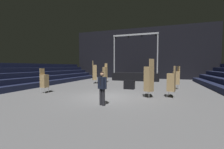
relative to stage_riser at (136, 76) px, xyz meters
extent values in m
cube|color=slate|center=(0.00, -11.43, -0.70)|extent=(22.00, 30.00, 0.10)
cube|color=black|center=(0.00, 3.57, 3.35)|extent=(22.00, 0.30, 8.00)
cube|color=#191E38|center=(-7.62, -10.43, -0.43)|extent=(0.75, 24.00, 0.45)
cube|color=#191E38|center=(-8.38, -10.43, 0.02)|extent=(0.75, 24.00, 0.45)
cube|color=#191E38|center=(-9.12, -10.43, 0.47)|extent=(0.75, 24.00, 0.45)
cube|color=#191E38|center=(-9.88, -10.43, 0.92)|extent=(0.75, 24.00, 0.45)
cube|color=#191E38|center=(-10.62, -10.43, 1.37)|extent=(0.75, 24.00, 0.45)
cube|color=black|center=(0.00, 0.03, -0.13)|extent=(6.15, 2.63, 1.05)
cylinder|color=#9EA0A8|center=(-2.82, -1.03, 2.89)|extent=(0.16, 0.16, 4.97)
cylinder|color=#9EA0A8|center=(2.82, -1.03, 2.89)|extent=(0.16, 0.16, 4.97)
cube|color=#9EA0A8|center=(0.00, -1.03, 5.37)|extent=(5.85, 0.20, 0.20)
cylinder|color=black|center=(-2.57, -1.03, 5.15)|extent=(0.18, 0.18, 0.22)
cylinder|color=black|center=(-0.86, -1.03, 5.15)|extent=(0.18, 0.18, 0.22)
cylinder|color=black|center=(0.86, -1.03, 5.15)|extent=(0.18, 0.18, 0.22)
cylinder|color=black|center=(2.57, -1.03, 5.15)|extent=(0.18, 0.18, 0.22)
cylinder|color=black|center=(0.63, -13.54, -0.24)|extent=(0.15, 0.15, 0.83)
cylinder|color=black|center=(0.47, -13.47, -0.24)|extent=(0.15, 0.15, 0.83)
cube|color=silver|center=(0.53, -13.56, 0.47)|extent=(0.20, 0.16, 0.59)
cube|color=black|center=(0.55, -13.51, 0.47)|extent=(0.46, 0.37, 0.59)
cube|color=black|center=(0.51, -13.61, 0.54)|extent=(0.06, 0.03, 0.38)
cylinder|color=black|center=(0.77, -13.60, 0.49)|extent=(0.13, 0.13, 0.54)
cylinder|color=black|center=(0.34, -13.41, 0.49)|extent=(0.13, 0.13, 0.54)
sphere|color=tan|center=(0.55, -13.51, 0.91)|extent=(0.19, 0.19, 0.19)
sphere|color=black|center=(0.55, -13.51, 0.96)|extent=(0.16, 0.16, 0.16)
cylinder|color=#B2B5BA|center=(4.38, -6.92, -0.45)|extent=(0.02, 0.02, 0.40)
cylinder|color=#B2B5BA|center=(4.28, -6.55, -0.45)|extent=(0.02, 0.02, 0.40)
cylinder|color=#B2B5BA|center=(4.75, -6.81, -0.45)|extent=(0.02, 0.02, 0.40)
cylinder|color=#B2B5BA|center=(4.64, -6.45, -0.45)|extent=(0.02, 0.02, 0.40)
cube|color=#A38456|center=(4.51, -6.68, -0.21)|extent=(0.54, 0.54, 0.08)
cube|color=#A38456|center=(4.51, -6.68, -0.12)|extent=(0.54, 0.54, 0.08)
cube|color=#A38456|center=(4.51, -6.68, -0.04)|extent=(0.54, 0.54, 0.08)
cube|color=#A38456|center=(4.51, -6.68, 0.05)|extent=(0.54, 0.54, 0.08)
cube|color=#A38456|center=(4.51, -6.68, 0.13)|extent=(0.54, 0.54, 0.08)
cube|color=#A38456|center=(4.51, -6.68, 0.22)|extent=(0.54, 0.54, 0.08)
cube|color=#A38456|center=(4.51, -6.68, 0.30)|extent=(0.54, 0.54, 0.08)
cube|color=#A38456|center=(4.51, -6.68, 0.39)|extent=(0.54, 0.54, 0.08)
cube|color=#A38456|center=(4.51, -6.68, 0.47)|extent=(0.54, 0.54, 0.08)
cube|color=#A38456|center=(4.51, -6.68, 0.56)|extent=(0.54, 0.54, 0.08)
cube|color=#A38456|center=(4.51, -6.68, 0.64)|extent=(0.54, 0.54, 0.08)
cube|color=#A38456|center=(4.51, -6.68, 0.73)|extent=(0.54, 0.54, 0.08)
cube|color=#A38456|center=(4.51, -6.68, 0.81)|extent=(0.54, 0.54, 0.08)
cube|color=#A38456|center=(4.70, -6.63, 1.08)|extent=(0.16, 0.40, 0.46)
cylinder|color=#B2B5BA|center=(2.33, -10.98, -0.45)|extent=(0.02, 0.02, 0.40)
cylinder|color=#B2B5BA|center=(2.54, -10.67, -0.45)|extent=(0.02, 0.02, 0.40)
cylinder|color=#B2B5BA|center=(2.64, -11.20, -0.45)|extent=(0.02, 0.02, 0.40)
cylinder|color=#B2B5BA|center=(2.85, -10.89, -0.45)|extent=(0.02, 0.02, 0.40)
cube|color=#A38456|center=(2.59, -10.93, -0.21)|extent=(0.61, 0.61, 0.08)
cube|color=#A38456|center=(2.59, -10.93, -0.12)|extent=(0.61, 0.61, 0.08)
cube|color=#A38456|center=(2.59, -10.93, -0.04)|extent=(0.61, 0.61, 0.08)
cube|color=#A38456|center=(2.59, -10.93, 0.05)|extent=(0.61, 0.61, 0.08)
cube|color=#A38456|center=(2.59, -10.93, 0.13)|extent=(0.61, 0.61, 0.08)
cube|color=#A38456|center=(2.59, -10.93, 0.22)|extent=(0.61, 0.61, 0.08)
cube|color=#A38456|center=(2.59, -10.93, 0.30)|extent=(0.61, 0.61, 0.08)
cube|color=#A38456|center=(2.59, -10.93, 0.39)|extent=(0.61, 0.61, 0.08)
cube|color=#A38456|center=(2.59, -10.93, 0.47)|extent=(0.61, 0.61, 0.08)
cube|color=#A38456|center=(2.59, -10.93, 0.56)|extent=(0.61, 0.61, 0.08)
cube|color=#A38456|center=(2.59, -10.93, 0.64)|extent=(0.61, 0.61, 0.08)
cube|color=#A38456|center=(2.59, -10.93, 0.73)|extent=(0.61, 0.61, 0.08)
cube|color=#A38456|center=(2.59, -10.93, 0.81)|extent=(0.61, 0.61, 0.08)
cube|color=#A38456|center=(2.59, -10.93, 0.90)|extent=(0.61, 0.61, 0.08)
cube|color=#A38456|center=(2.59, -10.93, 0.98)|extent=(0.61, 0.61, 0.08)
cube|color=#A38456|center=(2.59, -10.93, 1.07)|extent=(0.61, 0.61, 0.08)
cube|color=#A38456|center=(2.59, -10.93, 1.15)|extent=(0.61, 0.61, 0.08)
cube|color=#A38456|center=(2.59, -10.93, 1.24)|extent=(0.61, 0.61, 0.08)
cube|color=#A38456|center=(2.75, -11.05, 1.51)|extent=(0.27, 0.36, 0.46)
cylinder|color=#B2B5BA|center=(-4.54, -11.52, -0.45)|extent=(0.02, 0.02, 0.40)
cylinder|color=#B2B5BA|center=(-4.56, -11.90, -0.45)|extent=(0.02, 0.02, 0.40)
cylinder|color=#B2B5BA|center=(-4.92, -11.50, -0.45)|extent=(0.02, 0.02, 0.40)
cylinder|color=#B2B5BA|center=(-4.94, -11.88, -0.45)|extent=(0.02, 0.02, 0.40)
cube|color=#A38456|center=(-4.74, -11.70, -0.21)|extent=(0.46, 0.46, 0.08)
cube|color=#A38456|center=(-4.74, -11.70, -0.12)|extent=(0.46, 0.46, 0.08)
cube|color=#A38456|center=(-4.74, -11.70, -0.04)|extent=(0.46, 0.46, 0.08)
cube|color=#A38456|center=(-4.74, -11.70, 0.05)|extent=(0.46, 0.46, 0.08)
cube|color=#A38456|center=(-4.74, -11.70, 0.13)|extent=(0.46, 0.46, 0.08)
cube|color=#A38456|center=(-4.74, -11.70, 0.22)|extent=(0.46, 0.46, 0.08)
cube|color=#A38456|center=(-4.74, -11.70, 0.30)|extent=(0.46, 0.46, 0.08)
cube|color=#A38456|center=(-4.74, -11.70, 0.39)|extent=(0.46, 0.46, 0.08)
cube|color=#A38456|center=(-4.74, -11.70, 0.47)|extent=(0.46, 0.46, 0.08)
cube|color=#A38456|center=(-4.74, -11.70, 0.56)|extent=(0.46, 0.46, 0.08)
cube|color=#A38456|center=(-4.74, -11.70, 0.64)|extent=(0.46, 0.46, 0.08)
cube|color=#A38456|center=(-4.93, -11.69, 0.91)|extent=(0.07, 0.41, 0.46)
cylinder|color=#B2B5BA|center=(3.67, -10.60, -0.45)|extent=(0.02, 0.02, 0.40)
cylinder|color=#B2B5BA|center=(3.78, -10.23, -0.45)|extent=(0.02, 0.02, 0.40)
cylinder|color=#B2B5BA|center=(4.03, -10.71, -0.45)|extent=(0.02, 0.02, 0.40)
cylinder|color=#B2B5BA|center=(4.14, -10.34, -0.45)|extent=(0.02, 0.02, 0.40)
cube|color=#A38456|center=(3.91, -10.47, -0.21)|extent=(0.55, 0.55, 0.08)
cube|color=#A38456|center=(3.91, -10.47, -0.12)|extent=(0.55, 0.55, 0.08)
cube|color=#A38456|center=(3.91, -10.47, -0.04)|extent=(0.55, 0.55, 0.08)
cube|color=#A38456|center=(3.91, -10.47, 0.05)|extent=(0.55, 0.55, 0.08)
cube|color=#A38456|center=(3.91, -10.47, 0.13)|extent=(0.55, 0.55, 0.08)
cube|color=#A38456|center=(3.91, -10.47, 0.22)|extent=(0.55, 0.55, 0.08)
cube|color=#A38456|center=(3.91, -10.47, 0.30)|extent=(0.55, 0.55, 0.08)
cube|color=#A38456|center=(3.91, -10.47, 0.39)|extent=(0.55, 0.55, 0.08)
cube|color=#A38456|center=(3.91, -10.47, 0.47)|extent=(0.55, 0.55, 0.08)
cube|color=#A38456|center=(3.91, -10.47, 0.56)|extent=(0.55, 0.55, 0.08)
cube|color=#A38456|center=(3.91, -10.47, 0.64)|extent=(0.55, 0.55, 0.08)
cube|color=#A38456|center=(3.91, -10.47, 0.73)|extent=(0.55, 0.55, 0.08)
cube|color=#A38456|center=(3.91, -10.47, 0.81)|extent=(0.55, 0.55, 0.08)
cube|color=#A38456|center=(4.09, -10.53, 1.08)|extent=(0.16, 0.40, 0.46)
cylinder|color=#B2B5BA|center=(-3.14, -3.67, -0.45)|extent=(0.02, 0.02, 0.40)
cylinder|color=#B2B5BA|center=(-3.50, -3.54, -0.45)|extent=(0.02, 0.02, 0.40)
cylinder|color=#B2B5BA|center=(-3.01, -3.31, -0.45)|extent=(0.02, 0.02, 0.40)
cylinder|color=#B2B5BA|center=(-3.37, -3.18, -0.45)|extent=(0.02, 0.02, 0.40)
cube|color=#A38456|center=(-3.25, -3.43, -0.21)|extent=(0.56, 0.56, 0.08)
cube|color=#A38456|center=(-3.25, -3.43, -0.12)|extent=(0.56, 0.56, 0.08)
cube|color=#A38456|center=(-3.25, -3.43, -0.04)|extent=(0.56, 0.56, 0.08)
cube|color=#A38456|center=(-3.25, -3.43, 0.05)|extent=(0.56, 0.56, 0.08)
cube|color=#A38456|center=(-3.25, -3.43, 0.13)|extent=(0.56, 0.56, 0.08)
cube|color=#A38456|center=(-3.25, -3.43, 0.22)|extent=(0.56, 0.56, 0.08)
cube|color=#A38456|center=(-3.25, -3.43, 0.30)|extent=(0.56, 0.56, 0.08)
cube|color=#A38456|center=(-3.25, -3.43, 0.39)|extent=(0.56, 0.56, 0.08)
cube|color=#A38456|center=(-3.25, -3.43, 0.47)|extent=(0.56, 0.56, 0.08)
cube|color=#A38456|center=(-3.25, -3.43, 0.56)|extent=(0.56, 0.56, 0.08)
cube|color=#A38456|center=(-3.25, -3.43, 0.64)|extent=(0.56, 0.56, 0.08)
cube|color=#A38456|center=(-3.25, -3.43, 0.73)|extent=(0.56, 0.56, 0.08)
cube|color=#A38456|center=(-3.25, -3.43, 0.81)|extent=(0.56, 0.56, 0.08)
cube|color=#A38456|center=(-3.25, -3.43, 0.90)|extent=(0.56, 0.56, 0.08)
cube|color=#A38456|center=(-3.25, -3.43, 0.98)|extent=(0.56, 0.56, 0.08)
cube|color=#A38456|center=(-3.25, -3.43, 1.07)|extent=(0.56, 0.56, 0.08)
cube|color=#A38456|center=(-3.25, -3.43, 1.15)|extent=(0.56, 0.56, 0.08)
cube|color=#A38456|center=(-3.19, -3.24, 1.42)|extent=(0.40, 0.19, 0.46)
cylinder|color=#B2B5BA|center=(-3.76, -4.95, -0.45)|extent=(0.02, 0.02, 0.40)
cylinder|color=#B2B5BA|center=(-3.55, -5.27, -0.45)|extent=(0.02, 0.02, 0.40)
cylinder|color=#B2B5BA|center=(-4.08, -5.15, -0.45)|extent=(0.02, 0.02, 0.40)
cylinder|color=#B2B5BA|center=(-3.88, -5.47, -0.45)|extent=(0.02, 0.02, 0.40)
cube|color=#A38456|center=(-3.82, -5.21, -0.21)|extent=(0.61, 0.61, 0.08)
cube|color=#A38456|center=(-3.82, -5.21, -0.12)|extent=(0.61, 0.61, 0.08)
cube|color=#A38456|center=(-3.82, -5.21, -0.04)|extent=(0.61, 0.61, 0.08)
cube|color=#A38456|center=(-3.82, -5.21, 0.05)|extent=(0.61, 0.61, 0.08)
cube|color=#A38456|center=(-3.82, -5.21, 0.13)|extent=(0.61, 0.61, 0.08)
cube|color=#A38456|center=(-3.82, -5.21, 0.22)|extent=(0.61, 0.61, 0.08)
cube|color=#A38456|center=(-3.82, -5.21, 0.30)|extent=(0.61, 0.61, 0.08)
cube|color=#A38456|center=(-3.82, -5.21, 0.39)|extent=(0.61, 0.61, 0.08)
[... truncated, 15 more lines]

